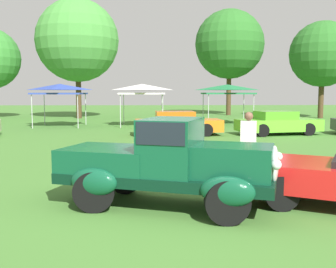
{
  "coord_description": "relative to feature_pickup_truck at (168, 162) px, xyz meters",
  "views": [
    {
      "loc": [
        -0.47,
        -7.63,
        2.2
      ],
      "look_at": [
        -0.17,
        1.96,
        1.19
      ],
      "focal_mm": 42.98,
      "sensor_mm": 36.0,
      "label": 1
    }
  ],
  "objects": [
    {
      "name": "ground_plane",
      "position": [
        0.23,
        0.09,
        -0.86
      ],
      "size": [
        120.0,
        120.0,
        0.0
      ],
      "primitive_type": "plane",
      "color": "#42752D"
    },
    {
      "name": "feature_pickup_truck",
      "position": [
        0.0,
        0.0,
        0.0
      ],
      "size": [
        4.34,
        2.79,
        1.7
      ],
      "color": "black",
      "rests_on": "ground_plane"
    },
    {
      "name": "show_car_orange",
      "position": [
        0.9,
        12.85,
        -0.26
      ],
      "size": [
        4.48,
        1.95,
        1.22
      ],
      "color": "orange",
      "rests_on": "ground_plane"
    },
    {
      "name": "show_car_lime",
      "position": [
        6.09,
        12.91,
        -0.26
      ],
      "size": [
        4.49,
        2.5,
        1.22
      ],
      "color": "#60C62D",
      "rests_on": "ground_plane"
    },
    {
      "name": "spectator_by_row",
      "position": [
        2.15,
        2.61,
        0.05
      ],
      "size": [
        0.45,
        0.33,
        1.69
      ],
      "color": "#7F7056",
      "rests_on": "ground_plane"
    },
    {
      "name": "canopy_tent_left_field",
      "position": [
        -6.3,
        18.23,
        1.56
      ],
      "size": [
        3.05,
        3.05,
        2.71
      ],
      "color": "#B7B7BC",
      "rests_on": "ground_plane"
    },
    {
      "name": "canopy_tent_center_field",
      "position": [
        -1.08,
        18.47,
        1.56
      ],
      "size": [
        2.89,
        2.89,
        2.71
      ],
      "color": "#B7B7BC",
      "rests_on": "ground_plane"
    },
    {
      "name": "canopy_tent_right_field",
      "position": [
        4.67,
        19.83,
        1.56
      ],
      "size": [
        3.27,
        3.27,
        2.71
      ],
      "color": "#B7B7BC",
      "rests_on": "ground_plane"
    },
    {
      "name": "treeline_mid_left",
      "position": [
        -6.63,
        26.29,
        5.54
      ],
      "size": [
        6.78,
        6.78,
        9.8
      ],
      "color": "#47331E",
      "rests_on": "ground_plane"
    },
    {
      "name": "treeline_center",
      "position": [
        6.73,
        30.59,
        5.78
      ],
      "size": [
        6.46,
        6.46,
        9.88
      ],
      "color": "#47331E",
      "rests_on": "ground_plane"
    },
    {
      "name": "treeline_mid_right",
      "position": [
        13.72,
        26.0,
        4.47
      ],
      "size": [
        5.45,
        5.45,
        8.07
      ],
      "color": "#47331E",
      "rests_on": "ground_plane"
    }
  ]
}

